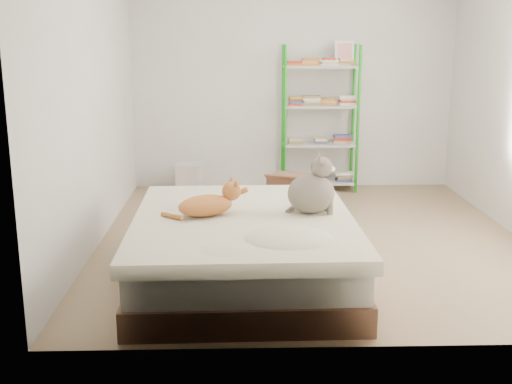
{
  "coord_description": "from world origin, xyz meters",
  "views": [
    {
      "loc": [
        -0.66,
        -5.57,
        1.81
      ],
      "look_at": [
        -0.52,
        -0.74,
        0.62
      ],
      "focal_mm": 45.0,
      "sensor_mm": 36.0,
      "label": 1
    }
  ],
  "objects_px": {
    "shelf_unit": "(320,118)",
    "white_bin": "(190,178)",
    "orange_cat": "(205,203)",
    "cardboard_box": "(294,191)",
    "grey_cat": "(311,185)",
    "bed": "(244,249)"
  },
  "relations": [
    {
      "from": "bed",
      "to": "cardboard_box",
      "type": "height_order",
      "value": "bed"
    },
    {
      "from": "cardboard_box",
      "to": "grey_cat",
      "type": "bearing_deg",
      "value": -70.27
    },
    {
      "from": "shelf_unit",
      "to": "white_bin",
      "type": "relative_size",
      "value": 4.96
    },
    {
      "from": "white_bin",
      "to": "shelf_unit",
      "type": "bearing_deg",
      "value": 3.78
    },
    {
      "from": "grey_cat",
      "to": "white_bin",
      "type": "distance_m",
      "value": 3.01
    },
    {
      "from": "shelf_unit",
      "to": "cardboard_box",
      "type": "bearing_deg",
      "value": -114.5
    },
    {
      "from": "cardboard_box",
      "to": "orange_cat",
      "type": "bearing_deg",
      "value": -90.46
    },
    {
      "from": "bed",
      "to": "cardboard_box",
      "type": "xyz_separation_m",
      "value": [
        0.56,
        2.12,
        -0.08
      ]
    },
    {
      "from": "bed",
      "to": "white_bin",
      "type": "height_order",
      "value": "bed"
    },
    {
      "from": "bed",
      "to": "white_bin",
      "type": "relative_size",
      "value": 5.77
    },
    {
      "from": "orange_cat",
      "to": "grey_cat",
      "type": "bearing_deg",
      "value": -19.58
    },
    {
      "from": "cardboard_box",
      "to": "white_bin",
      "type": "xyz_separation_m",
      "value": [
        -1.17,
        0.7,
        0.0
      ]
    },
    {
      "from": "orange_cat",
      "to": "bed",
      "type": "bearing_deg",
      "value": -28.68
    },
    {
      "from": "grey_cat",
      "to": "cardboard_box",
      "type": "relative_size",
      "value": 0.7
    },
    {
      "from": "orange_cat",
      "to": "white_bin",
      "type": "bearing_deg",
      "value": 72.88
    },
    {
      "from": "grey_cat",
      "to": "shelf_unit",
      "type": "distance_m",
      "value": 2.88
    },
    {
      "from": "bed",
      "to": "shelf_unit",
      "type": "height_order",
      "value": "shelf_unit"
    },
    {
      "from": "orange_cat",
      "to": "white_bin",
      "type": "xyz_separation_m",
      "value": [
        -0.33,
        2.8,
        -0.43
      ]
    },
    {
      "from": "bed",
      "to": "shelf_unit",
      "type": "distance_m",
      "value": 3.13
    },
    {
      "from": "grey_cat",
      "to": "shelf_unit",
      "type": "xyz_separation_m",
      "value": [
        0.42,
        2.84,
        0.13
      ]
    },
    {
      "from": "cardboard_box",
      "to": "white_bin",
      "type": "height_order",
      "value": "cardboard_box"
    },
    {
      "from": "orange_cat",
      "to": "grey_cat",
      "type": "height_order",
      "value": "grey_cat"
    }
  ]
}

